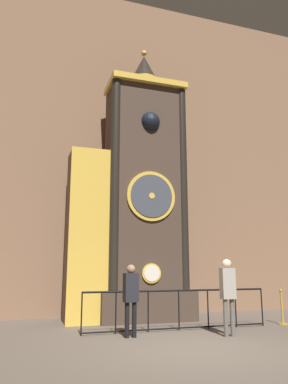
{
  "coord_description": "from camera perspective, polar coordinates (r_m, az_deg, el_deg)",
  "views": [
    {
      "loc": [
        -3.5,
        -7.26,
        1.62
      ],
      "look_at": [
        0.32,
        4.41,
        4.11
      ],
      "focal_mm": 35.0,
      "sensor_mm": 36.0,
      "label": 1
    }
  ],
  "objects": [
    {
      "name": "visitor_far",
      "position": [
        9.68,
        12.66,
        -14.19
      ],
      "size": [
        0.35,
        0.24,
        1.83
      ],
      "rotation": [
        0.0,
        0.0,
        -0.07
      ],
      "color": "#58554F",
      "rests_on": "ground_plane"
    },
    {
      "name": "cathedral_back_wall",
      "position": [
        14.34,
        -3.41,
        7.06
      ],
      "size": [
        24.0,
        0.32,
        12.35
      ],
      "color": "#846047",
      "rests_on": "ground_plane"
    },
    {
      "name": "ground_plane",
      "position": [
        8.22,
        8.1,
        -22.7
      ],
      "size": [
        28.0,
        28.0,
        0.0
      ],
      "primitive_type": "plane",
      "color": "brown"
    },
    {
      "name": "visitor_near",
      "position": [
        9.34,
        -2.02,
        -15.11
      ],
      "size": [
        0.36,
        0.25,
        1.69
      ],
      "rotation": [
        0.0,
        0.0,
        0.1
      ],
      "color": "black",
      "rests_on": "ground_plane"
    },
    {
      "name": "railing_fence",
      "position": [
        10.46,
        5.33,
        -17.09
      ],
      "size": [
        5.21,
        0.05,
        1.04
      ],
      "color": "black",
      "rests_on": "ground_plane"
    },
    {
      "name": "stanchion_post",
      "position": [
        12.19,
        20.32,
        -16.89
      ],
      "size": [
        0.28,
        0.28,
        1.0
      ],
      "color": "#B28E33",
      "rests_on": "ground_plane"
    },
    {
      "name": "clock_tower",
      "position": [
        12.34,
        -1.62,
        -1.23
      ],
      "size": [
        4.03,
        1.78,
        9.35
      ],
      "color": "#423328",
      "rests_on": "ground_plane"
    }
  ]
}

